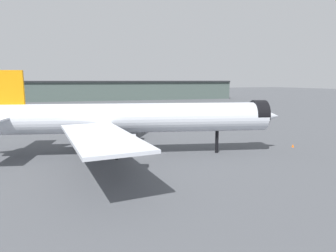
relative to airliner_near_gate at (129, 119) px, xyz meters
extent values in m
plane|color=#4C4F54|center=(1.72, -1.51, -7.40)|extent=(900.00, 900.00, 0.00)
cylinder|color=silver|center=(0.41, -0.13, 0.13)|extent=(54.41, 21.54, 5.79)
cone|color=silver|center=(26.78, -8.12, 0.13)|extent=(7.75, 7.28, 5.68)
cylinder|color=black|center=(25.67, -7.79, 0.57)|extent=(4.19, 6.36, 5.85)
cube|color=silver|center=(0.79, 15.74, -0.59)|extent=(21.41, 25.38, 0.46)
cylinder|color=#B7BAC1|center=(1.19, 12.51, -2.50)|extent=(8.31, 5.29, 3.19)
cube|color=silver|center=(-8.09, -13.53, -0.59)|extent=(9.30, 24.96, 0.46)
cylinder|color=#B7BAC1|center=(-5.96, -11.06, -2.50)|extent=(8.31, 5.29, 3.19)
cube|color=orange|center=(-21.73, 6.59, 4.77)|extent=(6.50, 2.47, 9.27)
cube|color=silver|center=(-20.93, 13.04, 0.71)|extent=(7.62, 10.93, 0.35)
cylinder|color=black|center=(17.28, -5.24, -5.08)|extent=(0.70, 0.70, 4.63)
cylinder|color=black|center=(-1.34, 3.58, -5.08)|extent=(0.70, 0.70, 4.63)
cylinder|color=black|center=(-3.11, -2.24, -5.08)|extent=(0.70, 0.70, 4.63)
cube|color=#475651|center=(9.86, 172.89, -0.78)|extent=(237.07, 52.63, 13.24)
cube|color=#232628|center=(9.86, 172.89, 6.44)|extent=(237.35, 54.63, 1.20)
cube|color=black|center=(1.64, 38.32, -6.77)|extent=(5.62, 5.39, 0.35)
cube|color=#E5B70C|center=(2.86, 37.21, -5.80)|extent=(3.17, 3.18, 1.60)
cube|color=#1E2D38|center=(3.60, 36.55, -5.48)|extent=(1.35, 1.49, 0.80)
cube|color=#E5B70C|center=(0.91, 38.98, -5.50)|extent=(3.99, 3.92, 2.20)
cylinder|color=black|center=(3.84, 37.88, -6.95)|extent=(0.86, 0.81, 0.90)
cylinder|color=black|center=(2.30, 36.18, -6.95)|extent=(0.86, 0.81, 0.90)
cylinder|color=black|center=(0.98, 40.46, -6.95)|extent=(0.86, 0.81, 0.90)
cylinder|color=black|center=(-0.56, 38.76, -6.95)|extent=(0.86, 0.81, 0.90)
cone|color=#F2600C|center=(35.84, -7.69, -7.06)|extent=(0.55, 0.55, 0.68)
camera|label=1|loc=(-15.85, -56.81, 7.57)|focal=31.83mm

